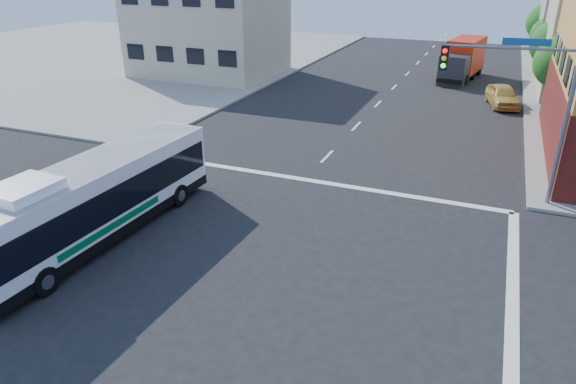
% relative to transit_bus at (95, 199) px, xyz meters
% --- Properties ---
extents(ground, '(120.00, 120.00, 0.00)m').
position_rel_transit_bus_xyz_m(ground, '(5.30, -1.20, -1.63)').
color(ground, black).
rests_on(ground, ground).
extents(sidewalk_nw, '(50.00, 50.00, 0.15)m').
position_rel_transit_bus_xyz_m(sidewalk_nw, '(-29.70, 33.80, -1.55)').
color(sidewalk_nw, gray).
rests_on(sidewalk_nw, ground).
extents(building_west, '(12.06, 10.06, 8.00)m').
position_rel_transit_bus_xyz_m(building_west, '(-11.72, 28.79, 2.38)').
color(building_west, '#BCB49C').
rests_on(building_west, ground).
extents(signal_mast_ne, '(7.91, 1.13, 8.07)m').
position_rel_transit_bus_xyz_m(signal_mast_ne, '(14.38, 9.42, 3.35)').
color(signal_mast_ne, slate).
rests_on(signal_mast_ne, ground).
extents(street_tree_a, '(3.60, 3.60, 5.53)m').
position_rel_transit_bus_xyz_m(street_tree_a, '(17.21, 26.73, 1.96)').
color(street_tree_a, '#352313').
rests_on(street_tree_a, ground).
extents(street_tree_b, '(3.80, 3.80, 5.79)m').
position_rel_transit_bus_xyz_m(street_tree_b, '(17.21, 34.73, 2.12)').
color(street_tree_b, '#352313').
rests_on(street_tree_b, ground).
extents(street_tree_c, '(3.40, 3.40, 5.29)m').
position_rel_transit_bus_xyz_m(street_tree_c, '(17.21, 42.73, 1.83)').
color(street_tree_c, '#352313').
rests_on(street_tree_c, ground).
extents(street_tree_d, '(4.00, 4.00, 6.03)m').
position_rel_transit_bus_xyz_m(street_tree_d, '(17.21, 50.73, 2.25)').
color(street_tree_d, '#352313').
rests_on(street_tree_d, ground).
extents(transit_bus, '(2.90, 11.33, 3.33)m').
position_rel_transit_bus_xyz_m(transit_bus, '(0.00, 0.00, 0.00)').
color(transit_bus, black).
rests_on(transit_bus, ground).
extents(box_truck, '(3.37, 7.88, 3.43)m').
position_rel_transit_bus_xyz_m(box_truck, '(10.14, 35.20, 0.04)').
color(box_truck, '#28282D').
rests_on(box_truck, ground).
extents(parked_car, '(2.84, 4.82, 1.54)m').
position_rel_transit_bus_xyz_m(parked_car, '(13.79, 26.69, -0.86)').
color(parked_car, gold).
rests_on(parked_car, ground).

